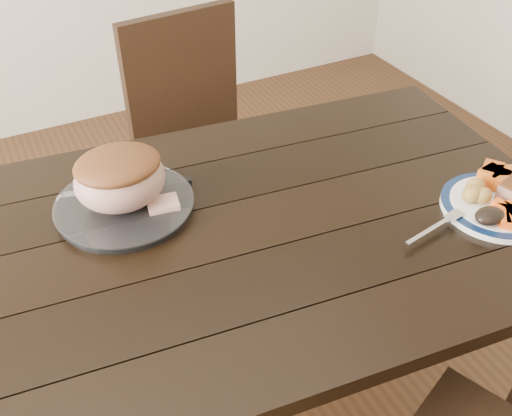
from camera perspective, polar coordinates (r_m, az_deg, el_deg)
name	(u,v)px	position (r m, az deg, el deg)	size (l,w,h in m)	color
dining_table	(221,261)	(1.33, -3.49, -5.34)	(1.69, 1.06, 0.75)	black
chair_far	(201,136)	(2.03, -5.54, 7.15)	(0.47, 0.48, 0.93)	black
dinner_plate	(495,207)	(1.43, 22.82, 0.13)	(0.25, 0.25, 0.02)	white
plate_rim	(496,204)	(1.42, 22.90, 0.40)	(0.25, 0.25, 0.02)	#0D1F43
serving_platter	(125,206)	(1.35, -12.97, 0.17)	(0.31, 0.31, 0.02)	white
roasted_potatoes	(476,192)	(1.40, 21.17, 1.52)	(0.07, 0.07, 0.04)	gold
pumpkin_wedges	(497,177)	(1.47, 22.99, 2.91)	(0.09, 0.10, 0.04)	orange
dark_mushroom	(490,216)	(1.34, 22.32, -0.73)	(0.07, 0.05, 0.03)	black
fork	(439,225)	(1.31, 17.80, -1.65)	(0.18, 0.05, 0.00)	silver
roast_joint	(120,180)	(1.31, -13.43, 2.75)	(0.20, 0.18, 0.13)	#AC7869
cut_slice	(163,204)	(1.31, -9.27, 0.36)	(0.07, 0.06, 0.02)	tan
carving_knife	(150,186)	(1.40, -10.52, 2.15)	(0.31, 0.10, 0.01)	silver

